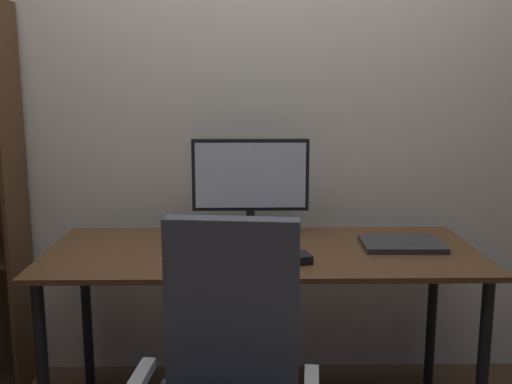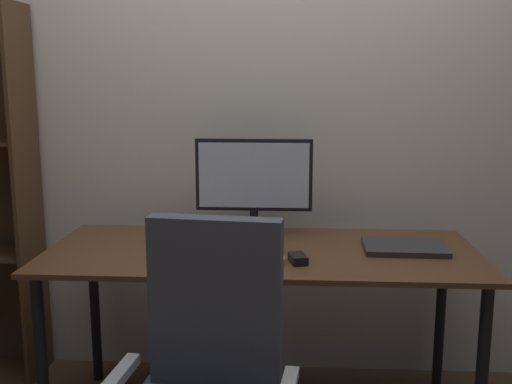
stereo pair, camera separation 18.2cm
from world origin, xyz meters
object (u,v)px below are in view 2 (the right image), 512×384
desk (261,268)px  laptop (404,247)px  monitor (254,181)px  mouse (298,259)px  coffee_mug (265,235)px  keyboard (244,262)px

desk → laptop: 0.57m
desk → laptop: size_ratio=5.34×
laptop → monitor: bearing=164.0°
desk → mouse: (0.14, -0.17, 0.09)m
coffee_mug → laptop: bearing=-1.8°
monitor → keyboard: (-0.01, -0.41, -0.23)m
desk → laptop: bearing=2.9°
monitor → mouse: monitor is taller
desk → coffee_mug: bearing=76.6°
keyboard → mouse: size_ratio=3.02×
monitor → laptop: monitor is taller
keyboard → monitor: bearing=91.1°
desk → coffee_mug: (0.01, 0.05, 0.13)m
keyboard → laptop: (0.62, 0.22, 0.00)m
keyboard → desk: bearing=76.9°
desk → keyboard: (-0.05, -0.19, 0.09)m
keyboard → coffee_mug: (0.06, 0.24, 0.04)m
desk → coffee_mug: 0.14m
mouse → desk: bearing=116.9°
mouse → keyboard: bearing=173.7°
monitor → laptop: bearing=-17.3°
mouse → coffee_mug: bearing=108.0°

